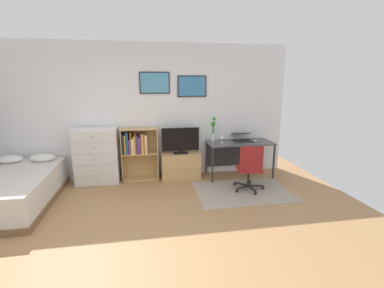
{
  "coord_description": "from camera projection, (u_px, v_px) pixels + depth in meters",
  "views": [
    {
      "loc": [
        0.13,
        -3.09,
        1.95
      ],
      "look_at": [
        0.91,
        1.5,
        0.87
      ],
      "focal_mm": 25.14,
      "sensor_mm": 36.0,
      "label": 1
    }
  ],
  "objects": [
    {
      "name": "television",
      "position": [
        181.0,
        141.0,
        5.4
      ],
      "size": [
        0.76,
        0.16,
        0.53
      ],
      "color": "black",
      "rests_on": "tv_stand"
    },
    {
      "name": "wine_glass",
      "position": [
        222.0,
        137.0,
        5.39
      ],
      "size": [
        0.07,
        0.07,
        0.18
      ],
      "color": "silver",
      "rests_on": "desk"
    },
    {
      "name": "ground_plane",
      "position": [
        141.0,
        240.0,
        3.39
      ],
      "size": [
        7.2,
        7.2,
        0.0
      ],
      "primitive_type": "plane",
      "color": "#A87A4C"
    },
    {
      "name": "bed",
      "position": [
        10.0,
        190.0,
        4.3
      ],
      "size": [
        1.3,
        2.02,
        0.64
      ],
      "rotation": [
        0.0,
        0.0,
        0.01
      ],
      "color": "brown",
      "rests_on": "ground_plane"
    },
    {
      "name": "wall_back_with_posters",
      "position": [
        140.0,
        112.0,
        5.42
      ],
      "size": [
        6.12,
        0.09,
        2.7
      ],
      "color": "white",
      "rests_on": "ground_plane"
    },
    {
      "name": "bamboo_vase",
      "position": [
        213.0,
        130.0,
        5.57
      ],
      "size": [
        0.09,
        0.1,
        0.5
      ],
      "color": "silver",
      "rests_on": "desk"
    },
    {
      "name": "laptop",
      "position": [
        242.0,
        137.0,
        5.65
      ],
      "size": [
        0.4,
        0.43,
        0.17
      ],
      "rotation": [
        0.0,
        0.0,
        -0.05
      ],
      "color": "black",
      "rests_on": "desk"
    },
    {
      "name": "area_rug",
      "position": [
        243.0,
        191.0,
        4.89
      ],
      "size": [
        1.7,
        1.2,
        0.01
      ],
      "primitive_type": "cube",
      "color": "#9E937F",
      "rests_on": "ground_plane"
    },
    {
      "name": "office_chair",
      "position": [
        250.0,
        167.0,
        4.81
      ],
      "size": [
        0.58,
        0.57,
        0.86
      ],
      "rotation": [
        0.0,
        0.0,
        -0.2
      ],
      "color": "#232326",
      "rests_on": "ground_plane"
    },
    {
      "name": "dresser",
      "position": [
        97.0,
        156.0,
        5.2
      ],
      "size": [
        0.81,
        0.46,
        1.08
      ],
      "color": "silver",
      "rests_on": "ground_plane"
    },
    {
      "name": "tv_stand",
      "position": [
        181.0,
        165.0,
        5.54
      ],
      "size": [
        0.79,
        0.41,
        0.53
      ],
      "color": "tan",
      "rests_on": "ground_plane"
    },
    {
      "name": "computer_mouse",
      "position": [
        255.0,
        141.0,
        5.57
      ],
      "size": [
        0.06,
        0.1,
        0.03
      ],
      "primitive_type": "ellipsoid",
      "color": "silver",
      "rests_on": "desk"
    },
    {
      "name": "bookshelf",
      "position": [
        138.0,
        149.0,
        5.36
      ],
      "size": [
        0.72,
        0.3,
        1.05
      ],
      "color": "tan",
      "rests_on": "ground_plane"
    },
    {
      "name": "desk",
      "position": [
        238.0,
        147.0,
        5.64
      ],
      "size": [
        1.34,
        0.62,
        0.74
      ],
      "color": "#4C4C4F",
      "rests_on": "ground_plane"
    }
  ]
}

